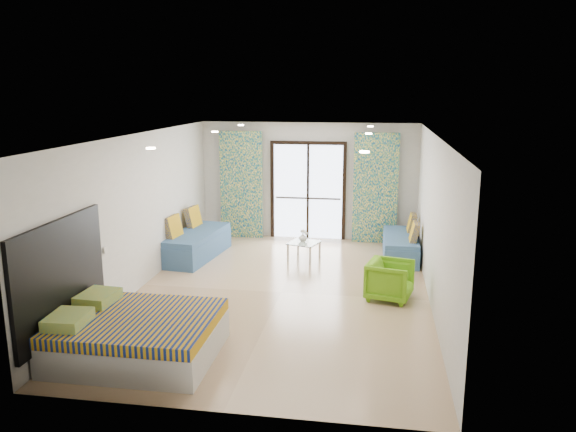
# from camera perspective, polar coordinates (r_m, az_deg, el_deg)

# --- Properties ---
(floor) EXTENTS (5.00, 7.50, 0.01)m
(floor) POSITION_cam_1_polar(r_m,az_deg,el_deg) (9.79, -0.70, -7.76)
(floor) COLOR tan
(floor) RESTS_ON ground
(ceiling) EXTENTS (5.00, 7.50, 0.01)m
(ceiling) POSITION_cam_1_polar(r_m,az_deg,el_deg) (9.20, -0.74, 8.19)
(ceiling) COLOR silver
(ceiling) RESTS_ON ground
(wall_back) EXTENTS (5.00, 0.01, 2.70)m
(wall_back) POSITION_cam_1_polar(r_m,az_deg,el_deg) (13.05, 2.07, 3.56)
(wall_back) COLOR silver
(wall_back) RESTS_ON ground
(wall_front) EXTENTS (5.00, 0.01, 2.70)m
(wall_front) POSITION_cam_1_polar(r_m,az_deg,el_deg) (5.89, -6.94, -8.01)
(wall_front) COLOR silver
(wall_front) RESTS_ON ground
(wall_left) EXTENTS (0.01, 7.50, 2.70)m
(wall_left) POSITION_cam_1_polar(r_m,az_deg,el_deg) (10.12, -14.80, 0.46)
(wall_left) COLOR silver
(wall_left) RESTS_ON ground
(wall_right) EXTENTS (0.01, 7.50, 2.70)m
(wall_right) POSITION_cam_1_polar(r_m,az_deg,el_deg) (9.33, 14.60, -0.56)
(wall_right) COLOR silver
(wall_right) RESTS_ON ground
(balcony_door) EXTENTS (1.76, 0.08, 2.28)m
(balcony_door) POSITION_cam_1_polar(r_m,az_deg,el_deg) (13.04, 2.05, 3.14)
(balcony_door) COLOR black
(balcony_door) RESTS_ON floor
(balcony_rail) EXTENTS (1.52, 0.03, 0.04)m
(balcony_rail) POSITION_cam_1_polar(r_m,az_deg,el_deg) (13.10, 2.04, 1.82)
(balcony_rail) COLOR #595451
(balcony_rail) RESTS_ON balcony_door
(curtain_left) EXTENTS (1.00, 0.10, 2.50)m
(curtain_left) POSITION_cam_1_polar(r_m,az_deg,el_deg) (13.17, -4.75, 3.17)
(curtain_left) COLOR silver
(curtain_left) RESTS_ON floor
(curtain_right) EXTENTS (1.00, 0.10, 2.50)m
(curtain_right) POSITION_cam_1_polar(r_m,az_deg,el_deg) (12.80, 8.88, 2.78)
(curtain_right) COLOR silver
(curtain_right) RESTS_ON floor
(downlight_a) EXTENTS (0.12, 0.12, 0.02)m
(downlight_a) POSITION_cam_1_polar(r_m,az_deg,el_deg) (7.67, -13.77, 6.70)
(downlight_a) COLOR #FFE0B2
(downlight_a) RESTS_ON ceiling
(downlight_b) EXTENTS (0.12, 0.12, 0.02)m
(downlight_b) POSITION_cam_1_polar(r_m,az_deg,el_deg) (7.08, 7.77, 6.48)
(downlight_b) COLOR #FFE0B2
(downlight_b) RESTS_ON ceiling
(downlight_c) EXTENTS (0.12, 0.12, 0.02)m
(downlight_c) POSITION_cam_1_polar(r_m,az_deg,el_deg) (10.49, -7.44, 8.48)
(downlight_c) COLOR #FFE0B2
(downlight_c) RESTS_ON ceiling
(downlight_d) EXTENTS (0.12, 0.12, 0.02)m
(downlight_d) POSITION_cam_1_polar(r_m,az_deg,el_deg) (10.07, 8.20, 8.29)
(downlight_d) COLOR #FFE0B2
(downlight_d) RESTS_ON ceiling
(downlight_e) EXTENTS (0.12, 0.12, 0.02)m
(downlight_e) POSITION_cam_1_polar(r_m,az_deg,el_deg) (12.42, -4.82, 9.19)
(downlight_e) COLOR #FFE0B2
(downlight_e) RESTS_ON ceiling
(downlight_f) EXTENTS (0.12, 0.12, 0.02)m
(downlight_f) POSITION_cam_1_polar(r_m,az_deg,el_deg) (12.07, 8.37, 9.00)
(downlight_f) COLOR #FFE0B2
(downlight_f) RESTS_ON ceiling
(headboard) EXTENTS (0.06, 2.10, 1.50)m
(headboard) POSITION_cam_1_polar(r_m,az_deg,el_deg) (7.92, -22.06, -5.70)
(headboard) COLOR black
(headboard) RESTS_ON floor
(switch_plate) EXTENTS (0.02, 0.10, 0.10)m
(switch_plate) POSITION_cam_1_polar(r_m,az_deg,el_deg) (8.97, -18.05, -3.29)
(switch_plate) COLOR silver
(switch_plate) RESTS_ON wall_left
(bed) EXTENTS (2.03, 1.65, 0.70)m
(bed) POSITION_cam_1_polar(r_m,az_deg,el_deg) (7.75, -15.20, -11.62)
(bed) COLOR silver
(bed) RESTS_ON floor
(daybed_left) EXTENTS (1.00, 2.06, 0.98)m
(daybed_left) POSITION_cam_1_polar(r_m,az_deg,el_deg) (11.85, -9.38, -2.73)
(daybed_left) COLOR #3A5E8B
(daybed_left) RESTS_ON floor
(daybed_right) EXTENTS (0.70, 1.75, 0.86)m
(daybed_right) POSITION_cam_1_polar(r_m,az_deg,el_deg) (11.89, 11.41, -2.94)
(daybed_right) COLOR #3A5E8B
(daybed_right) RESTS_ON floor
(coffee_table) EXTENTS (0.71, 0.71, 0.65)m
(coffee_table) POSITION_cam_1_polar(r_m,az_deg,el_deg) (11.51, 1.63, -2.87)
(coffee_table) COLOR silver
(coffee_table) RESTS_ON floor
(vase) EXTENTS (0.22, 0.23, 0.17)m
(vase) POSITION_cam_1_polar(r_m,az_deg,el_deg) (11.54, 1.52, -2.17)
(vase) COLOR white
(vase) RESTS_ON coffee_table
(armchair) EXTENTS (0.80, 0.84, 0.72)m
(armchair) POSITION_cam_1_polar(r_m,az_deg,el_deg) (9.53, 10.32, -6.25)
(armchair) COLOR #64AC16
(armchair) RESTS_ON floor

